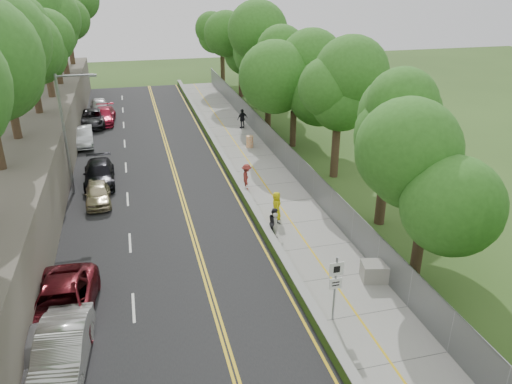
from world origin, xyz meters
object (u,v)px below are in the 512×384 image
at_px(car_1, 62,351).
at_px(car_2, 61,305).
at_px(car_0, 42,353).
at_px(signpost, 335,282).
at_px(person_far, 242,119).
at_px(construction_barrel, 250,142).
at_px(painter_0, 276,206).
at_px(concrete_block, 376,271).
at_px(streetlight, 67,127).

bearing_deg(car_1, car_2, 100.28).
bearing_deg(car_2, car_0, -95.75).
xyz_separation_m(signpost, person_far, (2.77, 29.01, -0.98)).
xyz_separation_m(car_0, car_2, (0.42, 2.75, 0.08)).
xyz_separation_m(construction_barrel, car_2, (-13.23, -20.52, 0.31)).
height_order(car_0, painter_0, painter_0).
xyz_separation_m(car_0, person_far, (14.34, 28.96, 0.21)).
height_order(concrete_block, car_2, car_2).
bearing_deg(painter_0, car_0, 138.77).
bearing_deg(car_2, painter_0, 34.18).
bearing_deg(car_1, construction_barrel, 65.65).
height_order(signpost, car_0, signpost).
bearing_deg(car_2, person_far, 64.95).
relative_size(signpost, construction_barrel, 3.13).
distance_m(signpost, construction_barrel, 23.46).
distance_m(car_0, car_2, 2.79).
height_order(construction_barrel, car_0, car_0).
distance_m(car_0, painter_0, 15.45).
height_order(construction_barrel, concrete_block, construction_barrel).
bearing_deg(streetlight, signpost, -55.92).
bearing_deg(painter_0, streetlight, 68.42).
height_order(signpost, car_1, signpost).
distance_m(streetlight, construction_barrel, 15.53).
bearing_deg(concrete_block, construction_barrel, 93.00).
distance_m(streetlight, concrete_block, 21.15).
xyz_separation_m(signpost, car_2, (-11.15, 2.80, -1.11)).
bearing_deg(signpost, concrete_block, 36.72).
height_order(signpost, construction_barrel, signpost).
height_order(painter_0, person_far, person_far).
distance_m(construction_barrel, painter_0, 13.62).
height_order(car_2, person_far, person_far).
xyz_separation_m(car_1, person_far, (13.62, 29.17, 0.12)).
relative_size(construction_barrel, concrete_block, 0.74).
relative_size(streetlight, concrete_block, 5.97).
bearing_deg(painter_0, person_far, 2.54).
relative_size(signpost, person_far, 1.66).
bearing_deg(signpost, car_2, 165.89).
relative_size(signpost, car_0, 0.72).
distance_m(car_0, car_1, 0.75).
bearing_deg(streetlight, car_1, -87.80).
bearing_deg(construction_barrel, car_1, -118.84).
height_order(streetlight, car_0, streetlight).
height_order(construction_barrel, car_2, car_2).
relative_size(construction_barrel, car_0, 0.23).
distance_m(streetlight, painter_0, 14.41).
xyz_separation_m(streetlight, car_0, (-0.06, -16.97, -3.87)).
relative_size(streetlight, car_1, 1.61).
bearing_deg(car_1, car_0, 168.55).
height_order(signpost, painter_0, signpost).
bearing_deg(painter_0, signpost, -172.76).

